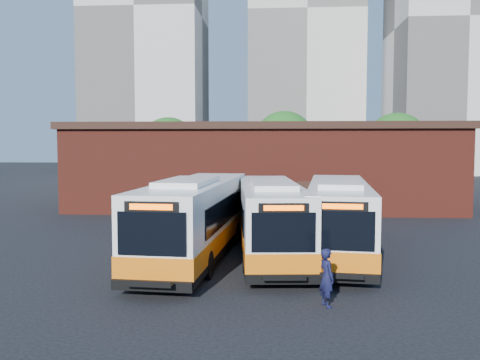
# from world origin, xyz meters

# --- Properties ---
(ground) EXTENTS (220.00, 220.00, 0.00)m
(ground) POSITION_xyz_m (0.00, 0.00, 0.00)
(ground) COLOR black
(bus_midwest) EXTENTS (3.58, 12.98, 3.50)m
(bus_midwest) POSITION_xyz_m (-2.45, 1.49, 1.59)
(bus_midwest) COLOR white
(bus_midwest) RESTS_ON ground
(bus_mideast) EXTENTS (3.49, 12.36, 3.33)m
(bus_mideast) POSITION_xyz_m (0.73, 2.30, 1.51)
(bus_mideast) COLOR white
(bus_mideast) RESTS_ON ground
(bus_east) EXTENTS (3.80, 12.50, 3.36)m
(bus_east) POSITION_xyz_m (3.78, 2.67, 1.52)
(bus_east) COLOR white
(bus_east) RESTS_ON ground
(transit_worker) EXTENTS (0.64, 0.76, 1.77)m
(transit_worker) POSITION_xyz_m (2.48, -4.93, 0.89)
(transit_worker) COLOR black
(transit_worker) RESTS_ON ground
(depot_building) EXTENTS (28.60, 12.60, 6.40)m
(depot_building) POSITION_xyz_m (0.00, 20.00, 3.26)
(depot_building) COLOR maroon
(depot_building) RESTS_ON ground
(tree_west) EXTENTS (6.00, 6.00, 7.65)m
(tree_west) POSITION_xyz_m (-10.00, 32.00, 4.64)
(tree_west) COLOR #382314
(tree_west) RESTS_ON ground
(tree_mid) EXTENTS (6.56, 6.56, 8.36)m
(tree_mid) POSITION_xyz_m (2.00, 34.00, 5.08)
(tree_mid) COLOR #382314
(tree_mid) RESTS_ON ground
(tree_east) EXTENTS (6.24, 6.24, 7.96)m
(tree_east) POSITION_xyz_m (13.00, 31.00, 4.83)
(tree_east) COLOR #382314
(tree_east) RESTS_ON ground
(tower_left) EXTENTS (20.00, 18.00, 56.20)m
(tower_left) POSITION_xyz_m (-22.00, 72.00, 27.84)
(tower_left) COLOR beige
(tower_left) RESTS_ON ground
(tower_center) EXTENTS (22.00, 20.00, 61.20)m
(tower_center) POSITION_xyz_m (7.00, 86.00, 30.34)
(tower_center) COLOR beige
(tower_center) RESTS_ON ground
(tower_right) EXTENTS (18.00, 18.00, 49.20)m
(tower_right) POSITION_xyz_m (30.00, 68.00, 24.34)
(tower_right) COLOR beige
(tower_right) RESTS_ON ground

